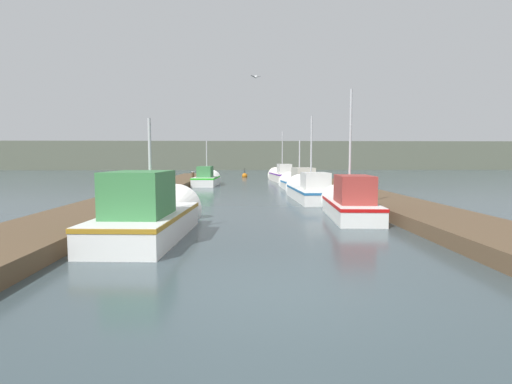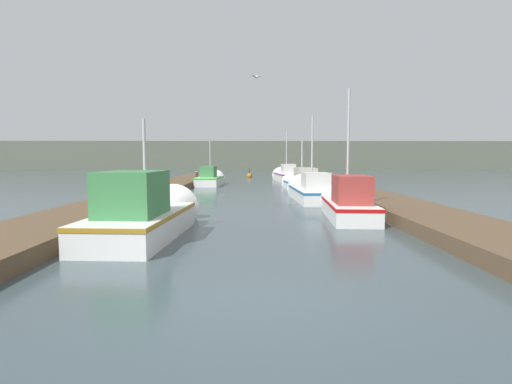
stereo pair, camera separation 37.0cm
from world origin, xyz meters
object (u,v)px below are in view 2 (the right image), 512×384
Objects in this scene: fishing_boat_4 at (211,179)px; seagull_lead at (256,77)px; fishing_boat_3 at (301,183)px; channel_buoy at (249,176)px; fishing_boat_1 at (346,202)px; fishing_boat_5 at (285,175)px; mooring_piling_0 at (299,175)px; fishing_boat_0 at (148,214)px; mooring_piling_2 at (353,193)px; mooring_piling_1 at (197,178)px; fishing_boat_2 at (310,191)px.

seagull_lead is at bearing -68.57° from fishing_boat_4.
fishing_boat_4 is (-6.09, 4.70, 0.04)m from fishing_boat_3.
seagull_lead reaches higher than channel_buoy.
fishing_boat_1 is 21.14m from fishing_boat_5.
mooring_piling_0 is at bearing -31.81° from fishing_boat_5.
fishing_boat_0 is at bearing -86.51° from fishing_boat_4.
mooring_piling_2 reaches higher than channel_buoy.
fishing_boat_5 reaches higher than channel_buoy.
mooring_piling_2 is (0.34, -17.02, -0.03)m from mooring_piling_0.
fishing_boat_3 is 9.36m from mooring_piling_1.
mooring_piling_0 is at bearing 91.90° from fishing_boat_1.
fishing_boat_3 reaches higher than mooring_piling_1.
seagull_lead reaches higher than fishing_boat_2.
seagull_lead is (3.26, -9.60, 5.50)m from fishing_boat_4.
fishing_boat_1 is at bearing -92.26° from mooring_piling_0.
fishing_boat_0 is at bearing -136.96° from mooring_piling_2.
fishing_boat_4 is 9.98× the size of seagull_lead.
mooring_piling_0 is (7.10, 4.67, 0.08)m from fishing_boat_4.
fishing_boat_3 is 7.92m from seagull_lead.
seagull_lead reaches higher than mooring_piling_1.
fishing_boat_5 is at bearing 86.47° from fishing_boat_3.
fishing_boat_3 is at bearing -78.37° from channel_buoy.
fishing_boat_2 reaches higher than mooring_piling_1.
fishing_boat_1 is 0.83× the size of fishing_boat_2.
fishing_boat_5 reaches higher than fishing_boat_2.
fishing_boat_3 is at bearing 100.04° from mooring_piling_2.
channel_buoy is at bearing 101.12° from mooring_piling_2.
fishing_boat_2 is 11.59× the size of seagull_lead.
fishing_boat_0 is 11.28m from seagull_lead.
fishing_boat_3 is 6.42× the size of mooring_piling_2.
fishing_boat_0 is at bearing -85.81° from mooring_piling_1.
fishing_boat_1 is at bearing -66.29° from mooring_piling_1.
fishing_boat_4 is at bearing 115.74° from fishing_boat_1.
fishing_boat_1 is at bearing -94.68° from seagull_lead.
fishing_boat_3 is at bearing 86.51° from fishing_boat_2.
fishing_boat_2 is at bearing -94.90° from fishing_boat_5.
channel_buoy is (-4.30, 6.63, -0.38)m from mooring_piling_0.
fishing_boat_5 reaches higher than mooring_piling_2.
fishing_boat_4 reaches higher than mooring_piling_1.
fishing_boat_0 is 0.89× the size of fishing_boat_5.
fishing_boat_3 is (5.81, 14.33, -0.13)m from fishing_boat_0.
channel_buoy is at bearing 96.71° from fishing_boat_2.
channel_buoy is at bearing 68.48° from mooring_piling_1.
seagull_lead reaches higher than mooring_piling_0.
channel_buoy is (2.52, 30.34, -0.38)m from fishing_boat_0.
fishing_boat_2 is 15.27m from fishing_boat_5.
fishing_boat_5 is (5.98, 5.25, 0.01)m from fishing_boat_4.
fishing_boat_2 reaches higher than channel_buoy.
mooring_piling_1 is at bearing -157.10° from mooring_piling_0.
mooring_piling_2 is (1.16, 3.54, 0.02)m from fishing_boat_1.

